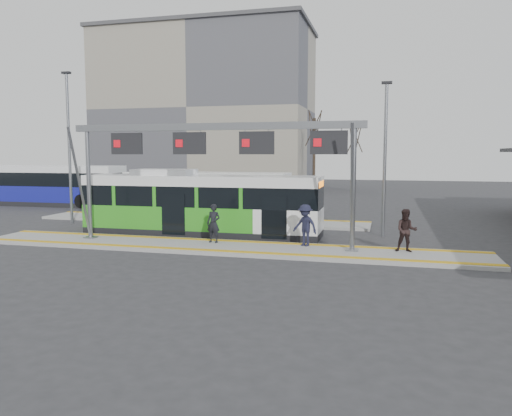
% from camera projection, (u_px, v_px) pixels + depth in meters
% --- Properties ---
extents(ground, '(120.00, 120.00, 0.00)m').
position_uv_depth(ground, '(221.00, 249.00, 21.32)').
color(ground, '#2D2D30').
rests_on(ground, ground).
extents(platform_main, '(22.00, 3.00, 0.15)m').
position_uv_depth(platform_main, '(221.00, 247.00, 21.31)').
color(platform_main, gray).
rests_on(platform_main, ground).
extents(platform_second, '(20.00, 3.00, 0.15)m').
position_uv_depth(platform_second, '(201.00, 220.00, 30.02)').
color(platform_second, gray).
rests_on(platform_second, ground).
extents(tactile_main, '(22.00, 2.65, 0.02)m').
position_uv_depth(tactile_main, '(221.00, 245.00, 21.31)').
color(tactile_main, '#C38D16').
rests_on(tactile_main, platform_main).
extents(tactile_second, '(20.00, 0.35, 0.02)m').
position_uv_depth(tactile_second, '(207.00, 216.00, 31.11)').
color(tactile_second, '#C38D16').
rests_on(tactile_second, platform_second).
extents(gantry, '(13.00, 1.68, 5.20)m').
position_uv_depth(gantry, '(214.00, 148.00, 21.19)').
color(gantry, slate).
rests_on(gantry, platform_main).
extents(apartment_block, '(24.50, 12.50, 18.40)m').
position_uv_depth(apartment_block, '(206.00, 110.00, 58.48)').
color(apartment_block, gray).
rests_on(apartment_block, ground).
extents(hero_bus, '(11.96, 2.66, 3.28)m').
position_uv_depth(hero_bus, '(201.00, 205.00, 24.96)').
color(hero_bus, black).
rests_on(hero_bus, ground).
extents(bg_bus_green, '(11.31, 2.59, 2.82)m').
position_uv_depth(bg_bus_green, '(206.00, 193.00, 33.70)').
color(bg_bus_green, black).
rests_on(bg_bus_green, ground).
extents(bg_bus_blue, '(12.08, 2.83, 3.14)m').
position_uv_depth(bg_bus_blue, '(49.00, 186.00, 39.18)').
color(bg_bus_blue, black).
rests_on(bg_bus_blue, ground).
extents(passenger_a, '(0.68, 0.50, 1.71)m').
position_uv_depth(passenger_a, '(214.00, 223.00, 21.94)').
color(passenger_a, black).
rests_on(passenger_a, platform_main).
extents(passenger_b, '(0.84, 0.65, 1.72)m').
position_uv_depth(passenger_b, '(406.00, 231.00, 19.84)').
color(passenger_b, black).
rests_on(passenger_b, platform_main).
extents(passenger_c, '(1.32, 1.08, 1.77)m').
position_uv_depth(passenger_c, '(305.00, 225.00, 21.12)').
color(passenger_c, '#1A1B2F').
rests_on(passenger_c, platform_main).
extents(tree_left, '(1.40, 1.40, 8.61)m').
position_uv_depth(tree_left, '(314.00, 129.00, 49.54)').
color(tree_left, '#382B21').
rests_on(tree_left, ground).
extents(tree_mid, '(1.40, 1.40, 7.47)m').
position_uv_depth(tree_mid, '(355.00, 139.00, 53.41)').
color(tree_mid, '#382B21').
rests_on(tree_mid, ground).
extents(tree_far, '(1.40, 1.40, 9.24)m').
position_uv_depth(tree_far, '(153.00, 128.00, 56.56)').
color(tree_far, '#382B21').
rests_on(tree_far, ground).
extents(lamp_west, '(0.50, 0.25, 8.67)m').
position_uv_depth(lamp_west, '(69.00, 145.00, 28.61)').
color(lamp_west, slate).
rests_on(lamp_west, ground).
extents(lamp_east, '(0.50, 0.25, 7.48)m').
position_uv_depth(lamp_east, '(385.00, 155.00, 24.08)').
color(lamp_east, slate).
rests_on(lamp_east, ground).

